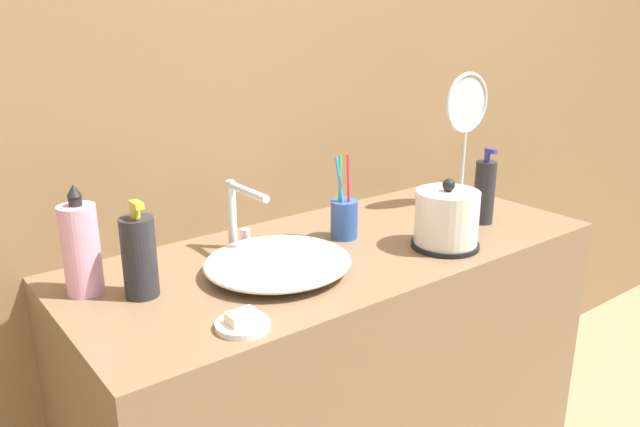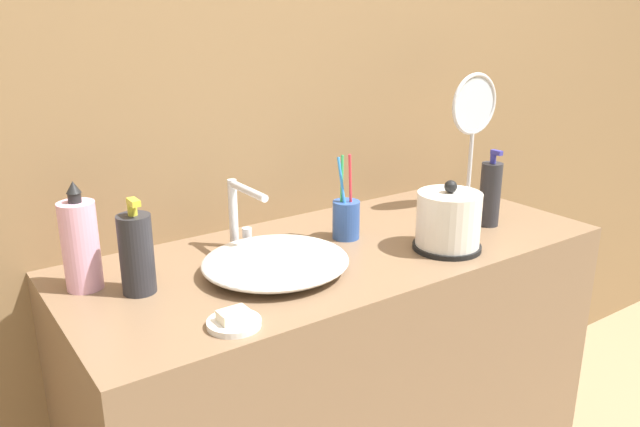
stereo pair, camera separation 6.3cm
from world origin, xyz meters
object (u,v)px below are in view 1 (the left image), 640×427
at_px(lotion_bottle, 484,192).
at_px(mouthwash_bottle, 81,248).
at_px(toothbrush_cup, 344,218).
at_px(vanity_mirror, 465,131).
at_px(electric_kettle, 446,221).
at_px(shampoo_bottle, 139,256).
at_px(faucet, 239,211).

xyz_separation_m(lotion_bottle, mouthwash_bottle, (-1.00, 0.21, 0.01)).
relative_size(toothbrush_cup, vanity_mirror, 0.56).
bearing_deg(lotion_bottle, vanity_mirror, 63.38).
xyz_separation_m(toothbrush_cup, vanity_mirror, (0.45, 0.00, 0.17)).
relative_size(electric_kettle, toothbrush_cup, 0.78).
xyz_separation_m(toothbrush_cup, mouthwash_bottle, (-0.63, 0.07, 0.04)).
xyz_separation_m(shampoo_bottle, vanity_mirror, (0.99, 0.01, 0.14)).
relative_size(faucet, electric_kettle, 0.98).
bearing_deg(faucet, lotion_bottle, -19.34).
xyz_separation_m(faucet, shampoo_bottle, (-0.29, -0.10, -0.01)).
bearing_deg(vanity_mirror, faucet, 173.18).
relative_size(toothbrush_cup, lotion_bottle, 1.06).
height_order(shampoo_bottle, vanity_mirror, vanity_mirror).
xyz_separation_m(electric_kettle, toothbrush_cup, (-0.15, 0.20, -0.01)).
relative_size(electric_kettle, vanity_mirror, 0.44).
xyz_separation_m(toothbrush_cup, lotion_bottle, (0.38, -0.14, 0.03)).
relative_size(lotion_bottle, mouthwash_bottle, 0.90).
xyz_separation_m(faucet, mouthwash_bottle, (-0.37, -0.01, -0.00)).
bearing_deg(mouthwash_bottle, lotion_bottle, -11.64).
bearing_deg(lotion_bottle, toothbrush_cup, 159.90).
distance_m(toothbrush_cup, lotion_bottle, 0.40).
relative_size(electric_kettle, lotion_bottle, 0.83).
height_order(faucet, toothbrush_cup, toothbrush_cup).
xyz_separation_m(electric_kettle, lotion_bottle, (0.22, 0.06, 0.02)).
height_order(toothbrush_cup, lotion_bottle, toothbrush_cup).
relative_size(faucet, shampoo_bottle, 0.84).
xyz_separation_m(lotion_bottle, shampoo_bottle, (-0.92, 0.12, -0.00)).
xyz_separation_m(shampoo_bottle, mouthwash_bottle, (-0.09, 0.08, 0.01)).
distance_m(faucet, shampoo_bottle, 0.30).
height_order(faucet, mouthwash_bottle, mouthwash_bottle).
bearing_deg(mouthwash_bottle, shampoo_bottle, -44.08).
height_order(electric_kettle, shampoo_bottle, shampoo_bottle).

